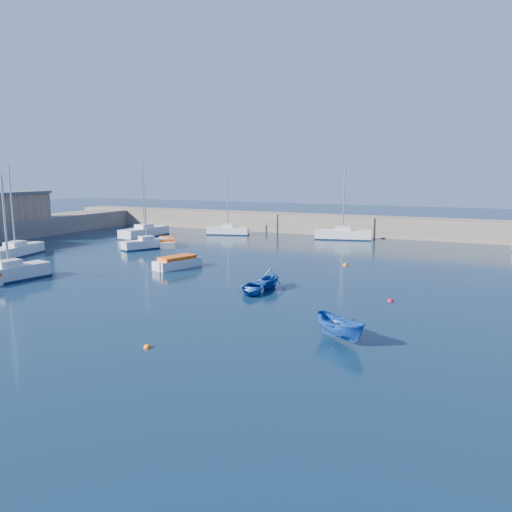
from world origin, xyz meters
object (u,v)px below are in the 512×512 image
at_px(sailboat_3, 147,244).
at_px(motorboat_1, 177,262).
at_px(sailboat_5, 228,230).
at_px(sailboat_1, 9,273).
at_px(sailboat_4, 144,232).
at_px(sailboat_2, 15,251).
at_px(dinghy_center, 252,289).
at_px(dinghy_right, 340,328).
at_px(dinghy_left, 270,278).
at_px(motorboat_0, 3,276).
at_px(sailboat_6, 343,234).
at_px(brick_shed_a, 10,207).
at_px(motorboat_2, 167,242).

distance_m(sailboat_3, motorboat_1, 12.56).
bearing_deg(sailboat_5, sailboat_1, 161.48).
bearing_deg(sailboat_4, sailboat_2, -93.83).
distance_m(dinghy_center, dinghy_right, 11.14).
xyz_separation_m(dinghy_left, dinghy_right, (7.89, -9.20, -0.12)).
xyz_separation_m(sailboat_3, sailboat_5, (2.29, 15.29, 0.02)).
bearing_deg(sailboat_3, motorboat_0, -62.14).
height_order(sailboat_6, dinghy_center, sailboat_6).
height_order(sailboat_2, dinghy_left, sailboat_2).
bearing_deg(sailboat_6, brick_shed_a, 99.53).
distance_m(sailboat_5, dinghy_center, 34.05).
relative_size(sailboat_6, motorboat_0, 2.17).
relative_size(sailboat_5, motorboat_0, 1.77).
bearing_deg(dinghy_center, sailboat_3, 128.25).
relative_size(sailboat_6, motorboat_1, 1.97).
height_order(brick_shed_a, dinghy_center, brick_shed_a).
bearing_deg(motorboat_2, motorboat_0, -128.57).
xyz_separation_m(sailboat_5, motorboat_2, (-1.47, -12.59, -0.13)).
height_order(sailboat_5, motorboat_0, sailboat_5).
distance_m(sailboat_4, sailboat_6, 26.30).
xyz_separation_m(sailboat_5, sailboat_6, (15.77, 1.82, 0.07)).
bearing_deg(motorboat_0, sailboat_5, 73.47).
height_order(sailboat_2, dinghy_center, sailboat_2).
distance_m(motorboat_0, motorboat_2, 21.46).
bearing_deg(brick_shed_a, motorboat_1, -15.24).
relative_size(brick_shed_a, sailboat_4, 0.78).
bearing_deg(dinghy_right, motorboat_0, 117.67).
bearing_deg(dinghy_left, dinghy_center, -109.45).
distance_m(sailboat_4, motorboat_2, 9.70).
distance_m(sailboat_3, dinghy_center, 24.15).
bearing_deg(motorboat_1, dinghy_center, -11.69).
bearing_deg(brick_shed_a, dinghy_left, -16.47).
height_order(sailboat_2, dinghy_right, sailboat_2).
relative_size(sailboat_1, motorboat_1, 1.76).
bearing_deg(sailboat_5, sailboat_6, -98.78).
bearing_deg(dinghy_right, sailboat_1, 116.85).
xyz_separation_m(motorboat_0, dinghy_center, (19.46, 4.77, -0.09)).
xyz_separation_m(sailboat_1, sailboat_2, (-9.52, 8.53, -0.05)).
relative_size(sailboat_1, sailboat_6, 0.89).
distance_m(sailboat_2, dinghy_right, 38.90).
height_order(sailboat_3, motorboat_0, sailboat_3).
bearing_deg(sailboat_6, motorboat_0, 140.53).
distance_m(sailboat_1, motorboat_2, 21.08).
bearing_deg(sailboat_6, sailboat_4, 95.76).
bearing_deg(sailboat_3, dinghy_left, -3.68).
relative_size(brick_shed_a, sailboat_5, 1.05).
xyz_separation_m(sailboat_6, motorboat_1, (-8.53, -25.29, -0.15)).
relative_size(motorboat_1, dinghy_center, 1.47).
relative_size(sailboat_1, sailboat_3, 1.14).
bearing_deg(motorboat_1, sailboat_6, 89.43).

